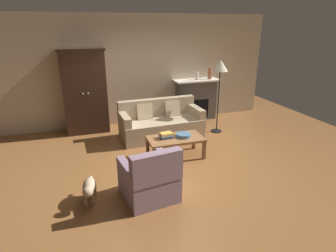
% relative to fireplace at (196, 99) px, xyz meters
% --- Properties ---
extents(ground_plane, '(9.60, 9.60, 0.00)m').
position_rel_fireplace_xyz_m(ground_plane, '(-1.55, -2.30, -0.57)').
color(ground_plane, brown).
extents(back_wall, '(7.20, 0.10, 2.80)m').
position_rel_fireplace_xyz_m(back_wall, '(-1.55, 0.25, 0.83)').
color(back_wall, beige).
rests_on(back_wall, ground).
extents(fireplace, '(1.26, 0.48, 1.12)m').
position_rel_fireplace_xyz_m(fireplace, '(0.00, 0.00, 0.00)').
color(fireplace, '#4C4947').
rests_on(fireplace, ground).
extents(armoire, '(1.06, 0.57, 2.03)m').
position_rel_fireplace_xyz_m(armoire, '(-2.95, -0.08, 0.45)').
color(armoire, '#382319').
rests_on(armoire, ground).
extents(couch, '(1.95, 0.94, 0.86)m').
position_rel_fireplace_xyz_m(couch, '(-1.32, -0.97, -0.25)').
color(couch, tan).
rests_on(couch, ground).
extents(coffee_table, '(1.10, 0.60, 0.42)m').
position_rel_fireplace_xyz_m(coffee_table, '(-1.36, -2.14, -0.20)').
color(coffee_table, olive).
rests_on(coffee_table, ground).
extents(fruit_bowl, '(0.30, 0.30, 0.07)m').
position_rel_fireplace_xyz_m(fruit_bowl, '(-1.19, -2.13, -0.12)').
color(fruit_bowl, slate).
rests_on(fruit_bowl, coffee_table).
extents(book_stack, '(0.27, 0.20, 0.11)m').
position_rel_fireplace_xyz_m(book_stack, '(-1.55, -2.09, -0.09)').
color(book_stack, '#38569E').
rests_on(book_stack, coffee_table).
extents(mantel_vase_cream, '(0.09, 0.09, 0.20)m').
position_rel_fireplace_xyz_m(mantel_vase_cream, '(-0.00, -0.02, 0.65)').
color(mantel_vase_cream, beige).
rests_on(mantel_vase_cream, fireplace).
extents(mantel_vase_terracotta, '(0.11, 0.11, 0.30)m').
position_rel_fireplace_xyz_m(mantel_vase_terracotta, '(0.38, -0.02, 0.70)').
color(mantel_vase_terracotta, '#A86042').
rests_on(mantel_vase_terracotta, fireplace).
extents(armchair_near_left, '(0.87, 0.87, 0.88)m').
position_rel_fireplace_xyz_m(armchair_near_left, '(-2.21, -3.37, -0.25)').
color(armchair_near_left, gray).
rests_on(armchair_near_left, ground).
extents(floor_lamp, '(0.36, 0.36, 1.77)m').
position_rel_fireplace_xyz_m(floor_lamp, '(0.10, -1.10, 0.97)').
color(floor_lamp, black).
rests_on(floor_lamp, ground).
extents(dog, '(0.25, 0.57, 0.39)m').
position_rel_fireplace_xyz_m(dog, '(-3.10, -3.19, -0.32)').
color(dog, tan).
rests_on(dog, ground).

